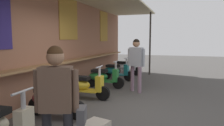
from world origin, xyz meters
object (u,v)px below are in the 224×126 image
Objects in this scene: scooter_maroon at (53,100)px; shopper_browsing at (136,59)px; scooter_green at (103,77)px; scooter_silver at (125,67)px; scooter_teal at (116,71)px; shopper_with_handbag at (58,97)px; scooter_yellow at (84,85)px.

shopper_browsing is (2.81, -1.24, 0.68)m from scooter_maroon.
scooter_silver is (2.93, 0.00, 0.00)m from scooter_green.
scooter_teal and scooter_silver have the same top height.
shopper_with_handbag reaches higher than scooter_silver.
scooter_silver is at bearing 92.69° from scooter_teal.
scooter_teal is at bearing -133.00° from shopper_browsing.
scooter_green and scooter_teal have the same top height.
scooter_teal is 1.43m from scooter_silver.
scooter_maroon and scooter_teal have the same top height.
scooter_maroon is 0.81× the size of shopper_browsing.
shopper_with_handbag reaches higher than scooter_teal.
scooter_teal is 1.00× the size of scooter_silver.
scooter_maroon is 0.86× the size of shopper_with_handbag.
scooter_maroon and scooter_silver have the same top height.
scooter_green is at bearing 89.39° from scooter_yellow.
scooter_teal is at bearing 89.39° from scooter_yellow.
scooter_yellow is 0.86× the size of shopper_with_handbag.
scooter_green is at bearing -87.31° from scooter_teal.
scooter_yellow is 1.00× the size of scooter_silver.
scooter_maroon and scooter_yellow have the same top height.
scooter_silver is 3.44m from shopper_browsing.
scooter_maroon is 1.00× the size of scooter_green.
scooter_silver is at bearing -9.78° from shopper_with_handbag.
scooter_maroon and scooter_green have the same top height.
shopper_with_handbag reaches higher than scooter_maroon.
shopper_with_handbag reaches higher than scooter_yellow.
shopper_browsing is at bearing -68.77° from scooter_silver.
scooter_teal is 2.21m from shopper_browsing.
shopper_browsing reaches higher than scooter_yellow.
shopper_with_handbag is (-4.65, -1.21, 0.60)m from scooter_green.
scooter_teal is at bearing -90.41° from scooter_silver.
scooter_maroon is at bearing 17.52° from shopper_with_handbag.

